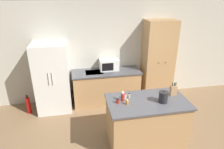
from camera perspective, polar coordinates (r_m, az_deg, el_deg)
wall_back at (r=5.35m, az=1.78°, el=6.61°), size 7.20×0.06×2.60m
refrigerator at (r=5.05m, az=-16.62°, el=-0.83°), size 0.80×0.75×1.71m
back_counter at (r=5.30m, az=-1.60°, el=-3.51°), size 1.75×0.64×0.89m
pantry_cabinet at (r=5.47m, az=12.95°, el=3.85°), size 0.78×0.54×2.14m
kitchen_island at (r=4.03m, az=9.67°, el=-13.06°), size 1.50×0.87×0.93m
microwave at (r=5.18m, az=-0.90°, el=2.88°), size 0.48×0.35×0.28m
knife_block at (r=4.04m, az=17.12°, el=-4.32°), size 0.13×0.08×0.27m
spice_bottle_tall_dark at (r=3.69m, az=3.09°, el=-6.34°), size 0.06×0.06×0.18m
spice_bottle_short_red at (r=3.60m, az=4.36°, el=-7.90°), size 0.04×0.04×0.10m
spice_bottle_amber_oil at (r=3.80m, az=4.93°, el=-6.07°), size 0.04×0.04×0.10m
spice_bottle_green_herb at (r=3.77m, az=3.70°, el=-6.19°), size 0.06×0.06×0.11m
spice_bottle_pale_salt at (r=3.64m, az=1.71°, el=-7.59°), size 0.06×0.06×0.08m
kettle at (r=3.75m, az=14.45°, el=-6.24°), size 0.16×0.16×0.23m
fire_extinguisher at (r=5.34m, az=-22.76°, el=-8.06°), size 0.10×0.10×0.49m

